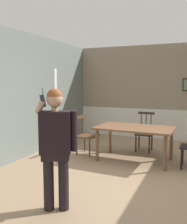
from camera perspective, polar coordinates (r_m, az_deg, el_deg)
ground_plane at (r=4.75m, az=9.87°, el=-14.71°), size 7.78×7.78×0.00m
room_back_partition at (r=7.93m, az=16.00°, el=3.90°), size 5.56×0.17×2.86m
room_left_partition at (r=5.75m, az=-17.92°, el=3.36°), size 0.13×7.07×2.86m
dining_table at (r=5.63m, az=9.30°, el=-4.23°), size 1.70×1.05×0.76m
chair_near_window at (r=6.12m, az=-1.78°, el=-5.26°), size 0.50×0.50×0.92m
chair_by_doorway at (r=6.50m, az=11.44°, el=-4.59°), size 0.42×0.42×0.98m
person_figure at (r=3.40m, az=-8.48°, el=-6.66°), size 0.51×0.37×1.65m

